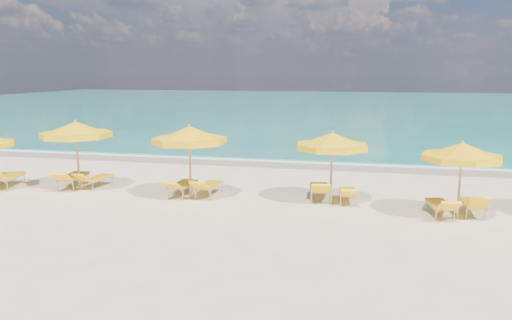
# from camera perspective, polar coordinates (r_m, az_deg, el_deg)

# --- Properties ---
(ground_plane) EXTENTS (120.00, 120.00, 0.00)m
(ground_plane) POSITION_cam_1_polar(r_m,az_deg,el_deg) (16.70, -1.14, -4.95)
(ground_plane) COLOR beige
(ocean) EXTENTS (120.00, 80.00, 0.30)m
(ocean) POSITION_cam_1_polar(r_m,az_deg,el_deg) (63.92, 9.26, 6.15)
(ocean) COLOR #157664
(ocean) RESTS_ON ground
(wet_sand_band) EXTENTS (120.00, 2.60, 0.01)m
(wet_sand_band) POSITION_cam_1_polar(r_m,az_deg,el_deg) (23.78, 3.13, -0.39)
(wet_sand_band) COLOR tan
(wet_sand_band) RESTS_ON ground
(foam_line) EXTENTS (120.00, 1.20, 0.03)m
(foam_line) POSITION_cam_1_polar(r_m,az_deg,el_deg) (24.56, 3.44, -0.06)
(foam_line) COLOR white
(foam_line) RESTS_ON ground
(whitecap_near) EXTENTS (14.00, 0.36, 0.05)m
(whitecap_near) POSITION_cam_1_polar(r_m,az_deg,el_deg) (34.39, -4.08, 2.88)
(whitecap_near) COLOR white
(whitecap_near) RESTS_ON ground
(whitecap_far) EXTENTS (18.00, 0.30, 0.05)m
(whitecap_far) POSITION_cam_1_polar(r_m,az_deg,el_deg) (40.11, 18.57, 3.42)
(whitecap_far) COLOR white
(whitecap_far) RESTS_ON ground
(umbrella_2) EXTENTS (3.37, 3.37, 2.61)m
(umbrella_2) POSITION_cam_1_polar(r_m,az_deg,el_deg) (19.30, -19.89, 3.22)
(umbrella_2) COLOR tan
(umbrella_2) RESTS_ON ground
(umbrella_3) EXTENTS (3.35, 3.35, 2.58)m
(umbrella_3) POSITION_cam_1_polar(r_m,az_deg,el_deg) (16.98, -7.62, 2.78)
(umbrella_3) COLOR tan
(umbrella_3) RESTS_ON ground
(umbrella_4) EXTENTS (3.05, 3.05, 2.44)m
(umbrella_4) POSITION_cam_1_polar(r_m,az_deg,el_deg) (16.40, 8.69, 2.08)
(umbrella_4) COLOR tan
(umbrella_4) RESTS_ON ground
(umbrella_5) EXTENTS (2.66, 2.66, 2.36)m
(umbrella_5) POSITION_cam_1_polar(r_m,az_deg,el_deg) (15.70, 22.47, 0.79)
(umbrella_5) COLOR tan
(umbrella_5) RESTS_ON ground
(lounger_1_right) EXTENTS (1.03, 2.03, 0.94)m
(lounger_1_right) POSITION_cam_1_polar(r_m,az_deg,el_deg) (21.06, -26.53, -2.16)
(lounger_1_right) COLOR #A5A8AD
(lounger_1_right) RESTS_ON ground
(lounger_2_left) EXTENTS (0.91, 2.10, 0.82)m
(lounger_2_left) POSITION_cam_1_polar(r_m,az_deg,el_deg) (20.10, -20.20, -2.27)
(lounger_2_left) COLOR #A5A8AD
(lounger_2_left) RESTS_ON ground
(lounger_2_right) EXTENTS (0.85, 1.77, 0.72)m
(lounger_2_right) POSITION_cam_1_polar(r_m,az_deg,el_deg) (19.84, -17.74, -2.39)
(lounger_2_right) COLOR #A5A8AD
(lounger_2_right) RESTS_ON ground
(lounger_3_left) EXTENTS (0.72, 1.92, 0.75)m
(lounger_3_left) POSITION_cam_1_polar(r_m,az_deg,el_deg) (17.89, -8.42, -3.29)
(lounger_3_left) COLOR #A5A8AD
(lounger_3_left) RESTS_ON ground
(lounger_3_right) EXTENTS (0.72, 1.86, 0.77)m
(lounger_3_right) POSITION_cam_1_polar(r_m,az_deg,el_deg) (17.69, -5.41, -3.39)
(lounger_3_right) COLOR #A5A8AD
(lounger_3_right) RESTS_ON ground
(lounger_4_left) EXTENTS (0.88, 1.97, 0.82)m
(lounger_4_left) POSITION_cam_1_polar(r_m,az_deg,el_deg) (17.25, 7.24, -3.74)
(lounger_4_left) COLOR #A5A8AD
(lounger_4_left) RESTS_ON ground
(lounger_4_right) EXTENTS (0.70, 1.72, 0.70)m
(lounger_4_right) POSITION_cam_1_polar(r_m,az_deg,el_deg) (17.02, 10.43, -4.13)
(lounger_4_right) COLOR #A5A8AD
(lounger_4_right) RESTS_ON ground
(lounger_5_left) EXTENTS (0.84, 1.82, 0.75)m
(lounger_5_left) POSITION_cam_1_polar(r_m,az_deg,el_deg) (16.17, 20.28, -5.32)
(lounger_5_left) COLOR #A5A8AD
(lounger_5_left) RESTS_ON ground
(lounger_5_right) EXTENTS (0.61, 1.72, 0.84)m
(lounger_5_right) POSITION_cam_1_polar(r_m,az_deg,el_deg) (16.67, 23.47, -5.06)
(lounger_5_right) COLOR #A5A8AD
(lounger_5_right) RESTS_ON ground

